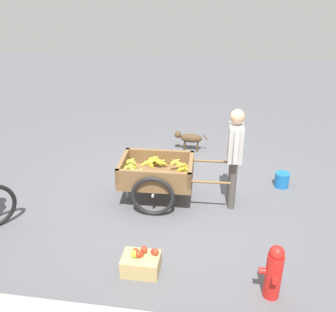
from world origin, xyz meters
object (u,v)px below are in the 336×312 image
object	(u,v)px
fruit_cart	(157,175)
vendor_person	(235,150)
dog	(189,138)
fire_hydrant	(274,272)
plastic_bucket	(282,180)
apple_crate	(141,263)

from	to	relation	value
fruit_cart	vendor_person	distance (m)	1.24
fruit_cart	dog	xyz separation A→B (m)	(-0.32, -1.94, -0.17)
fruit_cart	fire_hydrant	size ratio (longest dim) A/B	2.50
fire_hydrant	plastic_bucket	distance (m)	2.53
plastic_bucket	dog	bearing A→B (deg)	-36.24
fruit_cart	fire_hydrant	distance (m)	2.38
vendor_person	apple_crate	distance (m)	2.11
dog	apple_crate	distance (m)	3.57
fire_hydrant	plastic_bucket	bearing A→B (deg)	-99.48
fruit_cart	dog	world-z (taller)	fruit_cart
vendor_person	plastic_bucket	bearing A→B (deg)	-141.61
fruit_cart	plastic_bucket	xyz separation A→B (m)	(-2.00, -0.71, -0.31)
dog	plastic_bucket	xyz separation A→B (m)	(-1.68, 1.23, -0.15)
fruit_cart	dog	size ratio (longest dim) A/B	2.49
plastic_bucket	fire_hydrant	bearing A→B (deg)	80.52
vendor_person	fire_hydrant	size ratio (longest dim) A/B	2.29
dog	fire_hydrant	world-z (taller)	fire_hydrant
vendor_person	dog	bearing A→B (deg)	-66.38
fruit_cart	dog	bearing A→B (deg)	-99.35
vendor_person	plastic_bucket	xyz separation A→B (m)	(-0.85, -0.67, -0.78)
vendor_person	fire_hydrant	distance (m)	1.95
fruit_cart	plastic_bucket	bearing A→B (deg)	-160.33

